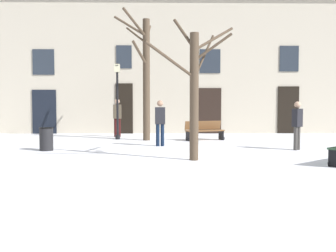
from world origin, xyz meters
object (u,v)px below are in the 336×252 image
Objects in this scene: streetlamp at (117,92)px; person_near_bench at (117,115)px; litter_bin at (46,139)px; person_crossing_plaza at (160,121)px; bench_back_to_back_right at (204,130)px; tree_foreground at (145,74)px; person_strolling at (297,123)px; tree_center at (194,89)px.

person_near_bench is at bearing 96.65° from streetlamp.
litter_bin is 4.22m from person_crossing_plaza.
bench_back_to_back_right is 0.98× the size of person_near_bench.
tree_foreground reaches higher than person_crossing_plaza.
person_crossing_plaza is at bearing -148.37° from bench_back_to_back_right.
person_strolling is (6.76, -4.20, -1.18)m from streetlamp.
person_near_bench is at bearing 128.27° from tree_foreground.
person_near_bench is (-6.91, 5.52, 0.09)m from person_strolling.
person_near_bench is at bearing 113.76° from person_crossing_plaza.
tree_center is at bearing -69.64° from person_near_bench.
tree_foreground is 3.15m from person_crossing_plaza.
litter_bin is 0.44× the size of bench_back_to_back_right.
person_crossing_plaza is at bearing 18.61° from litter_bin.
person_strolling is at bearing -18.02° from person_crossing_plaza.
tree_center reaches higher than bench_back_to_back_right.
bench_back_to_back_right is at bearing 31.95° from litter_bin.
tree_center is at bearing -74.86° from tree_foreground.
tree_center is 1.19× the size of streetlamp.
person_strolling is at bearing -31.85° from streetlamp.
litter_bin is at bearing 154.23° from tree_center.
bench_back_to_back_right is at bearing 47.64° from person_crossing_plaza.
tree_center reaches higher than streetlamp.
person_strolling reaches higher than bench_back_to_back_right.
person_near_bench is (-4.04, 1.84, 0.60)m from bench_back_to_back_right.
tree_center is 8.56m from person_near_bench.
tree_foreground is 5.58m from litter_bin.
litter_bin is at bearing -166.72° from bench_back_to_back_right.
litter_bin is at bearing -109.61° from person_near_bench.
person_strolling is (8.78, 0.01, 0.55)m from litter_bin.
person_near_bench reaches higher than litter_bin.
streetlamp is 8.04m from person_strolling.
tree_foreground reaches higher than tree_center.
streetlamp reaches higher than person_strolling.
tree_foreground is at bearing 105.14° from tree_center.
tree_center is 4.01m from person_crossing_plaza.
tree_foreground is 3.61m from bench_back_to_back_right.
streetlamp is at bearing 159.18° from tree_foreground.
person_strolling is at bearing 0.05° from litter_bin.
bench_back_to_back_right is (5.91, 3.69, 0.04)m from litter_bin.
person_near_bench is 4.69m from person_crossing_plaza.
person_crossing_plaza is (3.96, 1.33, 0.57)m from litter_bin.
tree_foreground is at bearing 48.42° from litter_bin.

